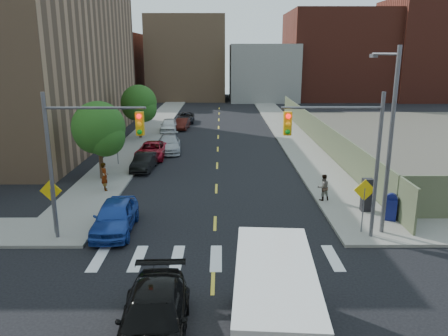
{
  "coord_description": "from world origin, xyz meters",
  "views": [
    {
      "loc": [
        0.34,
        -13.34,
        8.7
      ],
      "look_at": [
        0.49,
        11.77,
        2.0
      ],
      "focal_mm": 35.0,
      "sensor_mm": 36.0,
      "label": 1
    }
  ],
  "objects_px": {
    "pedestrian_east": "(323,187)",
    "parked_car_blue": "(115,216)",
    "parked_car_red": "(152,150)",
    "parked_car_silver": "(169,144)",
    "parked_car_grey": "(186,118)",
    "black_sedan": "(154,318)",
    "pedestrian_west": "(105,176)",
    "payphone": "(367,195)",
    "parked_car_maroon": "(182,124)",
    "mailbox": "(391,207)",
    "parked_car_white": "(169,125)",
    "parked_car_black": "(144,162)",
    "cargo_van": "(274,303)"
  },
  "relations": [
    {
      "from": "parked_car_blue",
      "to": "parked_car_black",
      "type": "relative_size",
      "value": 1.18
    },
    {
      "from": "parked_car_blue",
      "to": "parked_car_black",
      "type": "xyz_separation_m",
      "value": [
        -0.55,
        11.7,
        -0.14
      ]
    },
    {
      "from": "pedestrian_west",
      "to": "parked_car_black",
      "type": "bearing_deg",
      "value": -39.53
    },
    {
      "from": "pedestrian_east",
      "to": "parked_car_blue",
      "type": "bearing_deg",
      "value": 4.41
    },
    {
      "from": "cargo_van",
      "to": "mailbox",
      "type": "relative_size",
      "value": 4.2
    },
    {
      "from": "parked_car_silver",
      "to": "payphone",
      "type": "xyz_separation_m",
      "value": [
        12.72,
        -15.54,
        0.35
      ]
    },
    {
      "from": "parked_car_silver",
      "to": "parked_car_white",
      "type": "xyz_separation_m",
      "value": [
        -1.13,
        9.82,
        0.03
      ]
    },
    {
      "from": "cargo_van",
      "to": "payphone",
      "type": "height_order",
      "value": "cargo_van"
    },
    {
      "from": "parked_car_silver",
      "to": "parked_car_white",
      "type": "relative_size",
      "value": 1.12
    },
    {
      "from": "parked_car_silver",
      "to": "parked_car_maroon",
      "type": "bearing_deg",
      "value": 83.95
    },
    {
      "from": "mailbox",
      "to": "parked_car_maroon",
      "type": "bearing_deg",
      "value": 135.12
    },
    {
      "from": "parked_car_grey",
      "to": "pedestrian_west",
      "type": "height_order",
      "value": "pedestrian_west"
    },
    {
      "from": "parked_car_white",
      "to": "payphone",
      "type": "distance_m",
      "value": 28.9
    },
    {
      "from": "parked_car_grey",
      "to": "black_sedan",
      "type": "xyz_separation_m",
      "value": [
        2.45,
        -43.32,
        0.13
      ]
    },
    {
      "from": "parked_car_black",
      "to": "parked_car_red",
      "type": "height_order",
      "value": "parked_car_red"
    },
    {
      "from": "parked_car_red",
      "to": "parked_car_silver",
      "type": "bearing_deg",
      "value": 67.91
    },
    {
      "from": "parked_car_blue",
      "to": "pedestrian_east",
      "type": "xyz_separation_m",
      "value": [
        11.32,
        4.26,
        0.15
      ]
    },
    {
      "from": "parked_car_red",
      "to": "mailbox",
      "type": "distance_m",
      "value": 20.56
    },
    {
      "from": "parked_car_maroon",
      "to": "pedestrian_east",
      "type": "relative_size",
      "value": 2.4
    },
    {
      "from": "pedestrian_east",
      "to": "parked_car_black",
      "type": "bearing_deg",
      "value": -48.31
    },
    {
      "from": "parked_car_maroon",
      "to": "mailbox",
      "type": "distance_m",
      "value": 31.64
    },
    {
      "from": "parked_car_silver",
      "to": "mailbox",
      "type": "bearing_deg",
      "value": -56.47
    },
    {
      "from": "parked_car_black",
      "to": "parked_car_red",
      "type": "bearing_deg",
      "value": 93.57
    },
    {
      "from": "parked_car_maroon",
      "to": "parked_car_red",
      "type": "bearing_deg",
      "value": -90.97
    },
    {
      "from": "parked_car_grey",
      "to": "payphone",
      "type": "height_order",
      "value": "payphone"
    },
    {
      "from": "parked_car_white",
      "to": "pedestrian_west",
      "type": "relative_size",
      "value": 2.46
    },
    {
      "from": "parked_car_grey",
      "to": "payphone",
      "type": "bearing_deg",
      "value": -70.27
    },
    {
      "from": "parked_car_grey",
      "to": "cargo_van",
      "type": "height_order",
      "value": "cargo_van"
    },
    {
      "from": "parked_car_black",
      "to": "mailbox",
      "type": "relative_size",
      "value": 2.7
    },
    {
      "from": "parked_car_black",
      "to": "payphone",
      "type": "distance_m",
      "value": 16.67
    },
    {
      "from": "black_sedan",
      "to": "pedestrian_west",
      "type": "xyz_separation_m",
      "value": [
        -5.31,
        14.81,
        0.3
      ]
    },
    {
      "from": "black_sedan",
      "to": "mailbox",
      "type": "distance_m",
      "value": 14.6
    },
    {
      "from": "black_sedan",
      "to": "pedestrian_east",
      "type": "bearing_deg",
      "value": 55.42
    },
    {
      "from": "parked_car_white",
      "to": "pedestrian_west",
      "type": "bearing_deg",
      "value": -95.86
    },
    {
      "from": "parked_car_white",
      "to": "payphone",
      "type": "relative_size",
      "value": 2.42
    },
    {
      "from": "parked_car_grey",
      "to": "cargo_van",
      "type": "xyz_separation_m",
      "value": [
        6.1,
        -43.56,
        0.8
      ]
    },
    {
      "from": "parked_car_silver",
      "to": "pedestrian_east",
      "type": "bearing_deg",
      "value": -57.21
    },
    {
      "from": "parked_car_silver",
      "to": "black_sedan",
      "type": "relative_size",
      "value": 0.96
    },
    {
      "from": "pedestrian_east",
      "to": "parked_car_maroon",
      "type": "bearing_deg",
      "value": -83.72
    },
    {
      "from": "black_sedan",
      "to": "pedestrian_east",
      "type": "height_order",
      "value": "pedestrian_east"
    },
    {
      "from": "parked_car_red",
      "to": "pedestrian_east",
      "type": "distance_m",
      "value": 16.32
    },
    {
      "from": "parked_car_blue",
      "to": "payphone",
      "type": "relative_size",
      "value": 2.5
    },
    {
      "from": "pedestrian_west",
      "to": "parked_car_grey",
      "type": "bearing_deg",
      "value": -29.25
    },
    {
      "from": "parked_car_white",
      "to": "parked_car_black",
      "type": "bearing_deg",
      "value": -91.71
    },
    {
      "from": "parked_car_grey",
      "to": "parked_car_maroon",
      "type": "bearing_deg",
      "value": -91.5
    },
    {
      "from": "parked_car_white",
      "to": "parked_car_maroon",
      "type": "distance_m",
      "value": 2.35
    },
    {
      "from": "parked_car_silver",
      "to": "parked_car_grey",
      "type": "xyz_separation_m",
      "value": [
        0.17,
        16.77,
        -0.09
      ]
    },
    {
      "from": "parked_car_red",
      "to": "mailbox",
      "type": "xyz_separation_m",
      "value": [
        14.69,
        -14.39,
        0.17
      ]
    },
    {
      "from": "parked_car_blue",
      "to": "pedestrian_west",
      "type": "xyz_separation_m",
      "value": [
        -2.11,
        6.26,
        0.27
      ]
    },
    {
      "from": "parked_car_blue",
      "to": "parked_car_maroon",
      "type": "relative_size",
      "value": 1.22
    }
  ]
}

